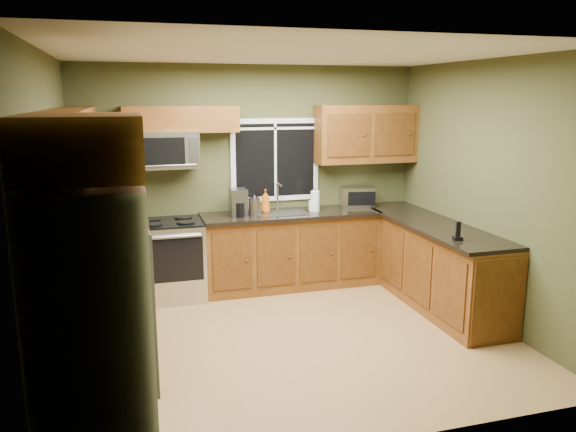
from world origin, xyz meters
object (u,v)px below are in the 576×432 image
coffee_maker (239,203)px  paper_towel_roll (315,201)px  refrigerator (94,321)px  microwave (165,150)px  cordless_phone (458,234)px  soap_bottle_c (245,206)px  kettle (254,206)px  soap_bottle_a (265,201)px  range (170,259)px  toaster_oven (357,197)px  soap_bottle_b (313,203)px

coffee_maker → paper_towel_roll: (0.95, -0.00, -0.02)m
refrigerator → paper_towel_roll: 3.71m
microwave → coffee_maker: bearing=-9.0°
refrigerator → microwave: 3.10m
microwave → cordless_phone: bearing=-35.0°
microwave → soap_bottle_c: microwave is taller
paper_towel_roll → soap_bottle_c: paper_towel_roll is taller
kettle → soap_bottle_a: size_ratio=0.91×
soap_bottle_c → range: bearing=-168.5°
microwave → toaster_oven: bearing=0.3°
microwave → soap_bottle_c: (0.94, 0.06, -0.71)m
soap_bottle_c → cordless_phone: cordless_phone is taller
kettle → soap_bottle_c: 0.24m
cordless_phone → refrigerator: bearing=-162.7°
soap_bottle_a → kettle: bearing=-139.8°
kettle → soap_bottle_a: bearing=40.2°
coffee_maker → soap_bottle_b: size_ratio=1.67×
soap_bottle_b → cordless_phone: bearing=-62.5°
soap_bottle_a → coffee_maker: bearing=-164.4°
range → soap_bottle_a: bearing=5.1°
coffee_maker → soap_bottle_b: bearing=1.4°
refrigerator → kettle: refrigerator is taller
refrigerator → cordless_phone: refrigerator is taller
soap_bottle_c → toaster_oven: bearing=-1.8°
paper_towel_roll → cordless_phone: size_ratio=1.49×
coffee_maker → kettle: size_ratio=1.25×
refrigerator → toaster_oven: bearing=43.5°
toaster_oven → soap_bottle_c: (-1.45, 0.04, -0.05)m
toaster_oven → coffee_maker: size_ratio=1.44×
range → microwave: microwave is taller
soap_bottle_c → kettle: bearing=-75.0°
coffee_maker → soap_bottle_a: (0.35, 0.10, -0.01)m
range → soap_bottle_c: 1.10m
paper_towel_roll → coffee_maker: bearing=179.9°
coffee_maker → paper_towel_roll: bearing=-0.1°
soap_bottle_c → soap_bottle_b: bearing=-11.2°
kettle → soap_bottle_c: size_ratio=1.61×
coffee_maker → soap_bottle_a: size_ratio=1.13×
kettle → cordless_phone: bearing=-45.4°
toaster_oven → kettle: same height
microwave → coffee_maker: (0.82, -0.13, -0.64)m
refrigerator → kettle: size_ratio=7.04×
toaster_oven → paper_towel_roll: (-0.61, -0.14, -0.00)m
toaster_oven → kettle: (-1.39, -0.19, -0.01)m
cordless_phone → coffee_maker: bearing=136.8°
kettle → paper_towel_roll: (0.77, 0.04, 0.01)m
refrigerator → soap_bottle_a: bearing=57.1°
soap_bottle_a → soap_bottle_b: soap_bottle_a is taller
range → kettle: kettle is taller
paper_towel_roll → soap_bottle_b: 0.04m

